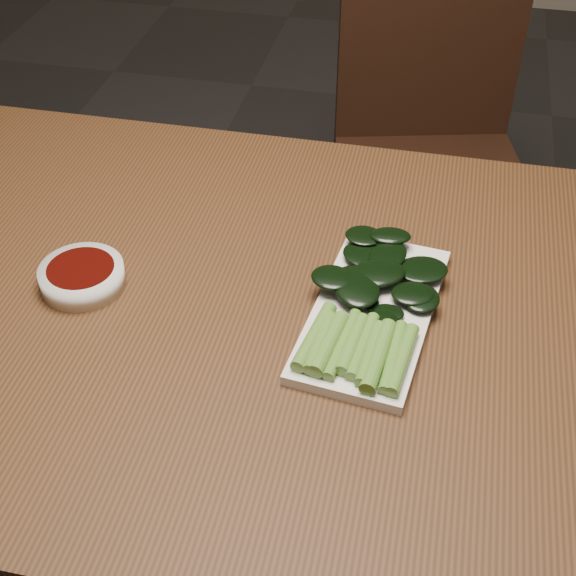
# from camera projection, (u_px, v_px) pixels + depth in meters

# --- Properties ---
(table) EXTENTS (1.40, 0.80, 0.75)m
(table) POSITION_uv_depth(u_px,v_px,m) (274.00, 346.00, 1.04)
(table) COLOR #442713
(table) RESTS_ON ground
(chair_far) EXTENTS (0.49, 0.49, 0.89)m
(chair_far) POSITION_uv_depth(u_px,v_px,m) (430.00, 143.00, 1.79)
(chair_far) COLOR black
(chair_far) RESTS_ON ground
(sauce_bowl) EXTENTS (0.11, 0.11, 0.03)m
(sauce_bowl) POSITION_uv_depth(u_px,v_px,m) (82.00, 276.00, 1.01)
(sauce_bowl) COLOR white
(sauce_bowl) RESTS_ON table
(serving_plate) EXTENTS (0.17, 0.30, 0.01)m
(serving_plate) POSITION_uv_depth(u_px,v_px,m) (372.00, 313.00, 0.97)
(serving_plate) COLOR white
(serving_plate) RESTS_ON table
(gai_lan) EXTENTS (0.18, 0.29, 0.03)m
(gai_lan) POSITION_uv_depth(u_px,v_px,m) (369.00, 303.00, 0.96)
(gai_lan) COLOR #56882F
(gai_lan) RESTS_ON serving_plate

